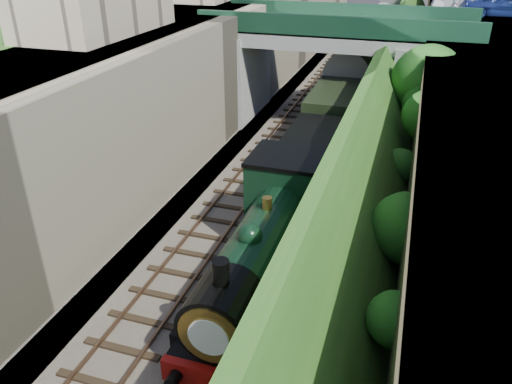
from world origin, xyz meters
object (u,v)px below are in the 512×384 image
(road_bridge, at_px, (345,63))
(car_silver, at_px, (470,2))
(car_blue, at_px, (502,5))
(tree, at_px, (430,84))
(locomotive, at_px, (265,247))
(tender, at_px, (311,167))

(road_bridge, height_order, car_silver, car_silver)
(car_blue, bearing_deg, tree, 162.79)
(road_bridge, xyz_separation_m, tree, (4.97, -5.69, 0.57))
(car_blue, relative_size, locomotive, 0.45)
(car_blue, height_order, locomotive, car_blue)
(road_bridge, relative_size, tree, 2.42)
(car_silver, height_order, tender, car_silver)
(tree, bearing_deg, car_blue, 72.06)
(tree, bearing_deg, locomotive, -111.14)
(road_bridge, distance_m, locomotive, 18.02)
(tree, distance_m, car_silver, 14.05)
(car_silver, distance_m, locomotive, 27.26)
(car_blue, xyz_separation_m, car_silver, (-1.88, 1.13, 0.01))
(tender, bearing_deg, road_bridge, 91.39)
(tree, distance_m, tender, 7.40)
(road_bridge, bearing_deg, tender, -88.61)
(road_bridge, height_order, car_blue, car_blue)
(tree, height_order, car_blue, car_blue)
(car_silver, height_order, locomotive, car_silver)
(road_bridge, distance_m, tree, 7.58)
(road_bridge, relative_size, car_blue, 3.45)
(car_silver, bearing_deg, car_blue, -145.71)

